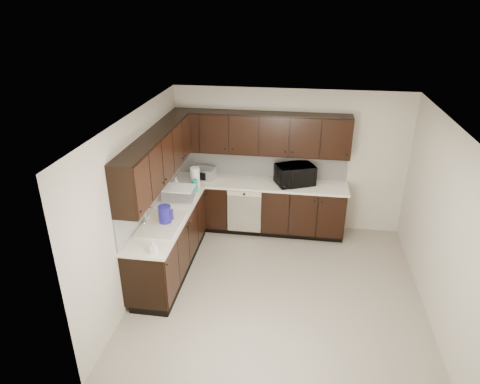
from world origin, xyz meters
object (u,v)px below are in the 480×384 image
(microwave, at_px, (295,175))
(blue_pitcher, at_px, (165,215))
(sink, at_px, (161,229))
(storage_bin, at_px, (179,193))
(toaster_oven, at_px, (205,174))

(microwave, distance_m, blue_pitcher, 2.41)
(sink, xyz_separation_m, microwave, (1.80, 1.72, 0.23))
(sink, height_order, storage_bin, sink)
(sink, bearing_deg, microwave, 43.72)
(sink, distance_m, toaster_oven, 1.71)
(toaster_oven, height_order, blue_pitcher, blue_pitcher)
(microwave, height_order, blue_pitcher, microwave)
(sink, relative_size, toaster_oven, 2.44)
(sink, height_order, toaster_oven, sink)
(blue_pitcher, bearing_deg, sink, -103.53)
(blue_pitcher, bearing_deg, storage_bin, 114.78)
(storage_bin, bearing_deg, microwave, 25.46)
(storage_bin, bearing_deg, blue_pitcher, -87.48)
(microwave, height_order, storage_bin, microwave)
(microwave, distance_m, toaster_oven, 1.55)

